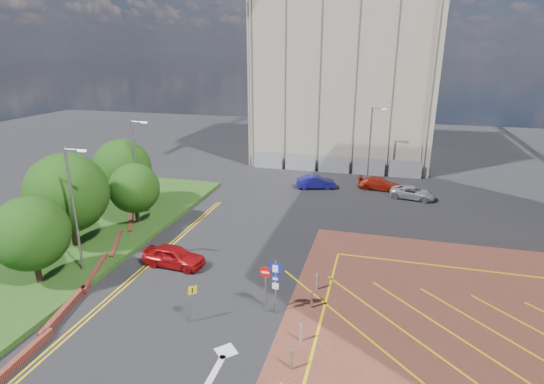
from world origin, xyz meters
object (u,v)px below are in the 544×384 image
at_px(tree_d, 122,168).
at_px(warning_sign, 191,299).
at_px(lamp_back, 371,141).
at_px(sign_cluster, 272,281).
at_px(lamp_left_near, 74,206).
at_px(tree_b, 67,193).
at_px(lamp_left_far, 136,164).
at_px(tree_c, 134,188).
at_px(car_red_back, 379,184).
at_px(car_blue_back, 316,182).
at_px(car_silver_back, 413,193).
at_px(tree_a, 31,233).
at_px(car_red_left, 174,256).

bearing_deg(tree_d, warning_sign, -47.09).
height_order(tree_d, lamp_back, lamp_back).
bearing_deg(sign_cluster, lamp_left_near, 175.44).
height_order(tree_b, lamp_left_far, lamp_left_far).
relative_size(tree_c, tree_d, 0.81).
xyz_separation_m(tree_c, car_red_back, (18.85, 14.91, -2.57)).
distance_m(tree_c, car_red_back, 24.17).
relative_size(lamp_left_near, lamp_back, 1.00).
height_order(lamp_back, car_red_back, lamp_back).
xyz_separation_m(lamp_left_far, warning_sign, (10.92, -12.98, -3.23)).
bearing_deg(tree_c, warning_sign, -47.69).
height_order(lamp_left_far, sign_cluster, lamp_left_far).
bearing_deg(car_blue_back, lamp_left_near, 136.36).
distance_m(tree_d, warning_sign, 19.25).
xyz_separation_m(lamp_back, car_silver_back, (4.48, -5.20, -3.77)).
bearing_deg(sign_cluster, lamp_left_far, 143.18).
bearing_deg(tree_a, tree_b, 106.70).
bearing_deg(lamp_left_near, car_red_left, 26.10).
xyz_separation_m(tree_c, car_silver_back, (22.06, 12.80, -2.60)).
relative_size(tree_d, car_blue_back, 1.50).
bearing_deg(tree_a, tree_d, 100.89).
height_order(tree_a, lamp_left_near, lamp_left_near).
xyz_separation_m(lamp_left_far, lamp_back, (18.50, 16.00, -0.30)).
bearing_deg(lamp_back, car_blue_back, -139.52).
bearing_deg(car_blue_back, warning_sign, 158.40).
bearing_deg(warning_sign, sign_cluster, 27.38).
relative_size(lamp_left_near, car_silver_back, 1.89).
bearing_deg(car_silver_back, tree_a, 145.52).
height_order(lamp_left_far, car_blue_back, lamp_left_far).
distance_m(sign_cluster, car_blue_back, 22.72).
distance_m(sign_cluster, car_silver_back, 23.36).
bearing_deg(lamp_back, tree_b, -130.41).
bearing_deg(lamp_back, tree_d, -143.91).
bearing_deg(tree_c, car_red_back, 38.33).
distance_m(lamp_left_near, car_red_back, 29.28).
bearing_deg(tree_a, car_blue_back, 61.26).
distance_m(tree_d, car_red_back, 25.10).
relative_size(car_blue_back, car_red_back, 0.93).
bearing_deg(lamp_left_far, lamp_back, 40.86).
bearing_deg(tree_a, tree_c, 87.14).
xyz_separation_m(sign_cluster, warning_sign, (-3.80, -1.97, -0.52)).
height_order(tree_a, tree_c, tree_a).
distance_m(tree_c, car_silver_back, 25.64).
height_order(lamp_left_near, sign_cluster, lamp_left_near).
bearing_deg(lamp_back, warning_sign, -104.66).
bearing_deg(lamp_left_near, tree_a, -128.30).
distance_m(tree_d, sign_cluster, 20.74).
xyz_separation_m(tree_b, sign_cluster, (15.80, -4.02, -2.28)).
height_order(warning_sign, car_red_back, warning_sign).
relative_size(lamp_back, car_red_left, 1.91).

